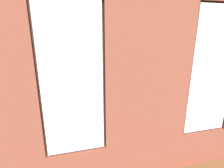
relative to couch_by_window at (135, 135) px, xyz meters
The scene contains 16 objects.
ground_plane 2.17m from the couch_by_window, 87.57° to the right, with size 7.25×6.33×0.10m, color brown.
brick_wall_with_windows 1.36m from the couch_by_window, 82.06° to the left, with size 6.65×0.30×3.12m.
couch_by_window is the anchor object (origin of this frame).
couch_left 3.29m from the couch_by_window, 140.34° to the right, with size 0.97×2.06×0.80m.
coffee_table 2.40m from the couch_by_window, 92.45° to the right, with size 1.44×0.75×0.45m.
cup_ceramic 2.40m from the couch_by_window, 92.45° to the right, with size 0.08×0.08×0.10m, color #B23D38.
candle_jar 2.58m from the couch_by_window, 101.14° to the right, with size 0.08×0.08×0.12m, color #B7333D.
remote_silver 2.31m from the couch_by_window, 81.81° to the right, with size 0.05×0.17×0.02m, color #B2B2B7.
remote_gray 2.49m from the couch_by_window, 88.23° to the right, with size 0.05×0.17×0.02m, color #59595B.
remote_black 2.30m from the couch_by_window, 95.26° to the right, with size 0.05×0.17×0.02m, color black.
media_console 3.65m from the couch_by_window, 32.81° to the right, with size 1.19×0.42×0.49m, color black.
papasan_chair 4.16m from the couch_by_window, 83.07° to the right, with size 1.17×1.17×0.72m.
potted_plant_corner_near_left 5.07m from the couch_by_window, 121.98° to the right, with size 0.55×0.55×0.80m.
potted_plant_near_tv 2.70m from the couch_by_window, 20.23° to the right, with size 0.94×0.82×1.20m.
potted_plant_by_left_couch 4.15m from the couch_by_window, 120.94° to the right, with size 0.40×0.40×0.70m.
potted_plant_between_couches 1.42m from the couch_by_window, behind, with size 0.60×0.60×0.74m.
Camera 1 is at (1.20, 5.14, 2.41)m, focal length 28.00 mm.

